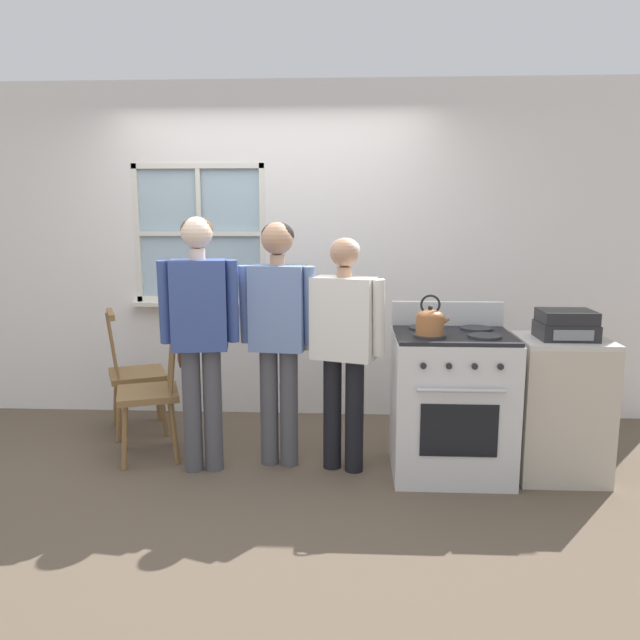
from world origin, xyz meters
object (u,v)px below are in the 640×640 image
Objects in this scene: person_elderly_left at (200,322)px; potted_plant at (191,293)px; stove at (451,402)px; kettle at (430,321)px; person_teen_center at (278,321)px; stereo at (566,325)px; chair_by_window at (151,394)px; handbag at (184,344)px; person_adult_right at (344,335)px; chair_near_wall at (135,375)px; side_counter at (559,407)px.

person_elderly_left is 6.24× the size of potted_plant.
kettle is (-0.17, -0.13, 0.55)m from stove.
person_teen_center is 4.75× the size of stereo.
stereo is at bearing -22.87° from potted_plant.
kettle is at bearing -34.23° from potted_plant.
chair_by_window and handbag have the same top height.
person_teen_center is at bearing -169.75° from person_adult_right.
chair_near_wall is at bearing 125.78° from person_elderly_left.
kettle reaches higher than stereo.
person_teen_center reaches higher than chair_by_window.
kettle is at bearing -12.57° from handbag.
stove is 0.69m from side_counter.
potted_plant is at bearing 157.00° from chair_by_window.
stove is (2.01, -0.15, 0.02)m from chair_by_window.
stove is 1.20× the size of side_counter.
person_teen_center reaches higher than potted_plant.
side_counter is (1.81, -0.08, -0.53)m from person_teen_center.
person_teen_center is 1.06× the size of person_adult_right.
stereo reaches higher than side_counter.
side_counter is at bearing -22.49° from potted_plant.
handbag is at bearing -172.84° from person_adult_right.
chair_by_window is 2.70m from side_counter.
person_teen_center is at bearing 65.28° from chair_by_window.
person_adult_right is (1.32, -0.15, 0.46)m from chair_by_window.
stove is 3.19× the size of stereo.
person_elderly_left is 0.50m from person_teen_center.
chair_by_window is 3.11× the size of handbag.
person_adult_right is 4.47× the size of stereo.
kettle is at bearing -173.10° from stereo.
stereo is at bearing 17.42° from person_adult_right.
potted_plant is (-1.79, 1.22, 0.00)m from kettle.
stove is 4.10× the size of potted_plant.
person_adult_right is 1.13m from handbag.
stove is at bearing 38.34° from kettle.
kettle is (1.44, -0.08, 0.03)m from person_elderly_left.
potted_plant is 0.29× the size of side_counter.
chair_near_wall is 0.88× the size of stove.
stove is (1.12, -0.07, -0.51)m from person_teen_center.
kettle is 1.03m from side_counter.
stereo is at bearing -8.69° from person_elderly_left.
kettle is (0.96, -0.20, 0.04)m from person_teen_center.
stereo is (2.48, -0.26, 0.21)m from handbag.
person_elderly_left is 1.09× the size of person_adult_right.
person_adult_right is at bearing -135.88° from chair_near_wall.
person_teen_center is at bearing -50.66° from potted_plant.
side_counter is at bearing 90.00° from stereo.
kettle is (2.13, -0.77, 0.57)m from chair_near_wall.
potted_plant is 0.86× the size of handbag.
side_counter is at bearing -5.51° from handbag.
stove is at bearing -29.04° from potted_plant.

